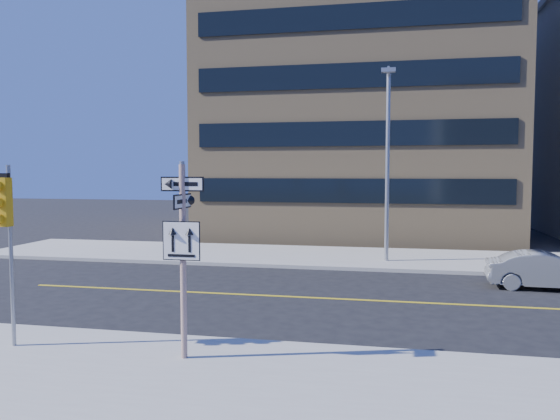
% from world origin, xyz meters
% --- Properties ---
extents(ground, '(120.00, 120.00, 0.00)m').
position_xyz_m(ground, '(0.00, 0.00, 0.00)').
color(ground, black).
rests_on(ground, ground).
extents(sign_pole, '(0.92, 0.92, 4.06)m').
position_xyz_m(sign_pole, '(0.00, -2.51, 2.44)').
color(sign_pole, beige).
rests_on(sign_pole, near_sidewalk).
extents(traffic_signal, '(0.32, 0.45, 4.00)m').
position_xyz_m(traffic_signal, '(-4.00, -2.66, 3.03)').
color(traffic_signal, gray).
rests_on(traffic_signal, near_sidewalk).
extents(parked_car_b, '(1.56, 3.92, 1.27)m').
position_xyz_m(parked_car_b, '(9.38, 6.88, 0.63)').
color(parked_car_b, slate).
rests_on(parked_car_b, ground).
extents(streetlight_a, '(0.55, 2.25, 8.00)m').
position_xyz_m(streetlight_a, '(4.00, 10.76, 4.76)').
color(streetlight_a, gray).
rests_on(streetlight_a, far_sidewalk).
extents(building_brick, '(18.00, 18.00, 18.00)m').
position_xyz_m(building_brick, '(2.00, 25.00, 9.00)').
color(building_brick, tan).
rests_on(building_brick, ground).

